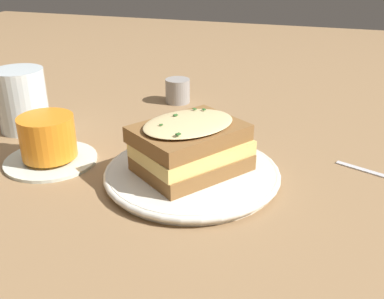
{
  "coord_description": "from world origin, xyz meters",
  "views": [
    {
      "loc": [
        0.17,
        -0.48,
        0.28
      ],
      "look_at": [
        0.02,
        0.01,
        0.04
      ],
      "focal_mm": 42.0,
      "sensor_mm": 36.0,
      "label": 1
    }
  ],
  "objects": [
    {
      "name": "ground_plane",
      "position": [
        0.0,
        0.0,
        0.0
      ],
      "size": [
        2.4,
        2.4,
        0.0
      ],
      "primitive_type": "plane",
      "color": "olive"
    },
    {
      "name": "dinner_plate",
      "position": [
        0.02,
        0.01,
        0.01
      ],
      "size": [
        0.23,
        0.23,
        0.01
      ],
      "color": "silver",
      "rests_on": "ground_plane"
    },
    {
      "name": "sandwich",
      "position": [
        0.02,
        0.01,
        0.05
      ],
      "size": [
        0.16,
        0.16,
        0.07
      ],
      "rotation": [
        0.0,
        0.0,
        4.08
      ],
      "color": "brown",
      "rests_on": "dinner_plate"
    },
    {
      "name": "teacup_with_saucer",
      "position": [
        -0.19,
        -0.0,
        0.03
      ],
      "size": [
        0.13,
        0.13,
        0.07
      ],
      "rotation": [
        0.0,
        0.0,
        2.64
      ],
      "color": "silver",
      "rests_on": "ground_plane"
    },
    {
      "name": "water_glass",
      "position": [
        -0.29,
        0.09,
        0.05
      ],
      "size": [
        0.08,
        0.08,
        0.1
      ],
      "primitive_type": "cylinder",
      "color": "silver",
      "rests_on": "ground_plane"
    },
    {
      "name": "condiment_pot",
      "position": [
        -0.1,
        0.29,
        0.02
      ],
      "size": [
        0.05,
        0.05,
        0.04
      ],
      "primitive_type": "cylinder",
      "color": "gray",
      "rests_on": "ground_plane"
    }
  ]
}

